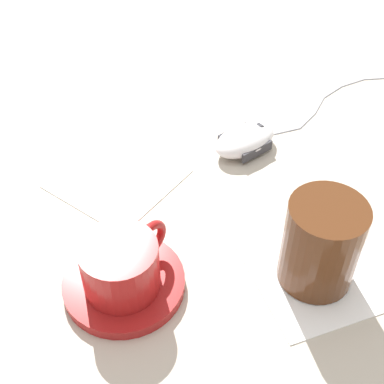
{
  "coord_description": "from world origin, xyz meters",
  "views": [
    {
      "loc": [
        -0.15,
        -0.41,
        0.49
      ],
      "look_at": [
        -0.01,
        0.04,
        0.03
      ],
      "focal_mm": 50.0,
      "sensor_mm": 36.0,
      "label": 1
    }
  ],
  "objects_px": {
    "saucer": "(124,283)",
    "computer_mouse": "(245,140)",
    "drinking_glass": "(321,244)",
    "coffee_cup": "(122,265)"
  },
  "relations": [
    {
      "from": "saucer",
      "to": "coffee_cup",
      "type": "xyz_separation_m",
      "value": [
        -0.0,
        -0.0,
        0.04
      ]
    },
    {
      "from": "saucer",
      "to": "computer_mouse",
      "type": "relative_size",
      "value": 1.21
    },
    {
      "from": "saucer",
      "to": "computer_mouse",
      "type": "xyz_separation_m",
      "value": [
        0.22,
        0.18,
        0.01
      ]
    },
    {
      "from": "computer_mouse",
      "to": "drinking_glass",
      "type": "distance_m",
      "value": 0.24
    },
    {
      "from": "saucer",
      "to": "drinking_glass",
      "type": "height_order",
      "value": "drinking_glass"
    },
    {
      "from": "saucer",
      "to": "drinking_glass",
      "type": "distance_m",
      "value": 0.22
    },
    {
      "from": "saucer",
      "to": "coffee_cup",
      "type": "relative_size",
      "value": 1.31
    },
    {
      "from": "drinking_glass",
      "to": "saucer",
      "type": "bearing_deg",
      "value": 166.49
    },
    {
      "from": "saucer",
      "to": "coffee_cup",
      "type": "height_order",
      "value": "coffee_cup"
    },
    {
      "from": "coffee_cup",
      "to": "drinking_glass",
      "type": "relative_size",
      "value": 0.97
    }
  ]
}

